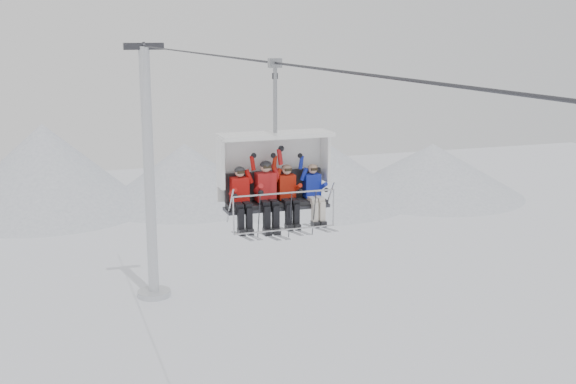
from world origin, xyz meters
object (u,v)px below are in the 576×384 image
object	(u,v)px
skier_center_left	(267,192)
skier_far_right	(314,191)
chairlift_carrier	(274,169)
skier_center_right	(288,193)
skier_far_left	(241,196)
lift_tower_right	(150,192)

from	to	relation	value
skier_center_left	skier_far_right	size ratio (longest dim) A/B	1.08
chairlift_carrier	skier_far_right	xyz separation A→B (m)	(0.93, -0.32, -0.55)
skier_center_left	skier_far_right	distance (m)	1.20
skier_center_right	skier_far_right	world-z (taller)	skier_center_right
skier_far_right	skier_far_left	bearing A→B (deg)	179.79
skier_center_left	skier_center_right	size ratio (longest dim) A/B	1.08
lift_tower_right	skier_far_right	distance (m)	21.74
skier_far_left	skier_center_left	bearing A→B (deg)	0.98
skier_center_left	skier_center_right	world-z (taller)	skier_center_left
chairlift_carrier	skier_center_left	bearing A→B (deg)	-131.97
chairlift_carrier	skier_center_left	size ratio (longest dim) A/B	2.19
chairlift_carrier	skier_far_right	bearing A→B (deg)	-19.13
lift_tower_right	skier_far_right	xyz separation A→B (m)	(0.93, -21.26, 4.42)
lift_tower_right	skier_center_left	bearing A→B (deg)	-90.74
chairlift_carrier	skier_far_left	xyz separation A→B (m)	(-0.92, -0.31, -0.53)
skier_center_left	skier_far_left	bearing A→B (deg)	-179.02
skier_center_right	chairlift_carrier	bearing A→B (deg)	129.13
skier_far_left	skier_center_left	world-z (taller)	skier_center_left
lift_tower_right	skier_center_right	world-z (taller)	lift_tower_right
lift_tower_right	chairlift_carrier	xyz separation A→B (m)	(0.00, -20.94, 4.97)
chairlift_carrier	skier_center_right	world-z (taller)	chairlift_carrier
lift_tower_right	chairlift_carrier	size ratio (longest dim) A/B	3.38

